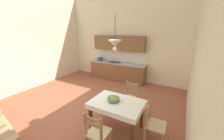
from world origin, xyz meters
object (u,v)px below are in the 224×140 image
at_px(dining_table, 117,107).
at_px(pendant_lamp, 115,43).
at_px(kitchen_cabinetry, 117,63).
at_px(dining_chair_camera_side, 97,133).
at_px(dining_chair_window_side, 154,124).
at_px(dining_chair_kitchen_side, 130,98).
at_px(fruit_bowl, 113,99).

relative_size(dining_table, pendant_lamp, 1.58).
xyz_separation_m(kitchen_cabinetry, dining_chair_camera_side, (1.60, -4.07, -0.41)).
xyz_separation_m(dining_chair_window_side, dining_chair_camera_side, (-0.93, -0.84, 0.00)).
bearing_deg(dining_chair_camera_side, dining_chair_window_side, 41.84).
bearing_deg(kitchen_cabinetry, dining_chair_kitchen_side, -55.48).
distance_m(kitchen_cabinetry, dining_chair_kitchen_side, 2.88).
relative_size(kitchen_cabinetry, fruit_bowl, 9.59).
distance_m(fruit_bowl, pendant_lamp, 1.34).
bearing_deg(kitchen_cabinetry, fruit_bowl, -64.78).
relative_size(fruit_bowl, pendant_lamp, 0.37).
bearing_deg(dining_chair_kitchen_side, pendant_lamp, -98.52).
distance_m(dining_chair_window_side, fruit_bowl, 1.07).
height_order(kitchen_cabinetry, dining_table, kitchen_cabinetry).
relative_size(dining_table, dining_chair_camera_side, 1.37).
distance_m(dining_chair_kitchen_side, pendant_lamp, 1.88).
height_order(kitchen_cabinetry, dining_chair_window_side, kitchen_cabinetry).
distance_m(kitchen_cabinetry, dining_chair_camera_side, 4.39).
xyz_separation_m(dining_chair_kitchen_side, dining_chair_camera_side, (-0.01, -1.72, 0.00)).
distance_m(dining_chair_window_side, dining_chair_camera_side, 1.25).
distance_m(kitchen_cabinetry, fruit_bowl, 3.61).
distance_m(dining_table, pendant_lamp, 1.54).
relative_size(kitchen_cabinetry, dining_chair_camera_side, 3.09).
bearing_deg(dining_chair_kitchen_side, dining_chair_window_side, -43.66).
relative_size(kitchen_cabinetry, dining_table, 2.26).
bearing_deg(pendant_lamp, dining_table, -45.45).
xyz_separation_m(dining_table, dining_chair_window_side, (0.91, 0.03, -0.17)).
height_order(dining_chair_window_side, pendant_lamp, pendant_lamp).
xyz_separation_m(dining_table, dining_chair_kitchen_side, (-0.02, 0.91, -0.17)).
bearing_deg(dining_chair_kitchen_side, fruit_bowl, -94.92).
bearing_deg(dining_chair_camera_side, kitchen_cabinetry, 111.51).
bearing_deg(pendant_lamp, dining_chair_camera_side, -83.75).
bearing_deg(pendant_lamp, kitchen_cabinetry, 115.62).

